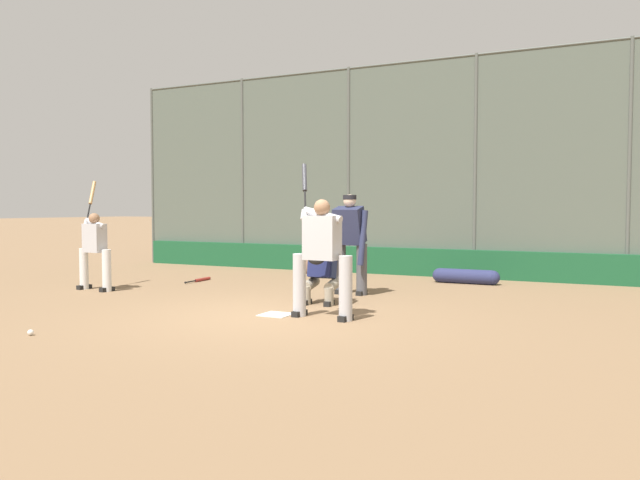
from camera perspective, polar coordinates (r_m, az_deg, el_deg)
The scene contains 13 objects.
ground_plane at distance 9.14m, azimuth -4.02°, elevation -6.85°, with size 160.00×160.00×0.00m, color #846647.
home_plate_marker at distance 9.14m, azimuth -4.02°, elevation -6.81°, with size 0.43×0.43×0.01m, color white.
backstop_fence at distance 14.64m, azimuth 8.14°, elevation 6.84°, with size 15.30×0.08×4.93m.
padding_wall at distance 14.56m, azimuth 7.96°, elevation -1.97°, with size 14.92×0.18×0.63m, color #19512D.
bleachers_beyond at distance 16.92m, azimuth 12.13°, elevation -0.74°, with size 10.66×2.50×1.48m.
batter_at_plate at distance 8.73m, azimuth 0.15°, elevation -1.26°, with size 1.02×0.65×2.21m.
catcher_behind_plate at distance 10.08m, azimuth 0.09°, elevation -2.55°, with size 0.62×0.72×1.14m.
umpire_home at distance 11.14m, azimuth 2.76°, elevation -0.07°, with size 0.73×0.45×1.80m.
batter_on_deck at distance 12.48m, azimuth -19.91°, elevation -0.71°, with size 0.94×0.71×2.09m.
spare_bat_near_backstop at distance 13.48m, azimuth -10.84°, elevation -3.58°, with size 0.09×0.89×0.07m.
fielding_glove_on_dirt at distance 14.30m, azimuth 1.77°, elevation -3.06°, with size 0.32×0.24×0.12m.
baseball_loose at distance 8.44m, azimuth -24.95°, elevation -7.68°, with size 0.07×0.07×0.07m, color white.
equipment_bag_dugout_side at distance 13.16m, azimuth 13.17°, elevation -3.26°, with size 1.38×0.30×0.30m.
Camera 1 is at (-4.53, 7.78, 1.55)m, focal length 35.00 mm.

